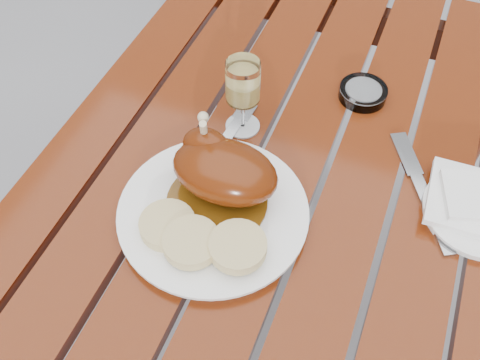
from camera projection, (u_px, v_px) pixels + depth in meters
name	position (u px, v px, depth m)	size (l,w,h in m)	color
ground	(268.00, 341.00, 1.47)	(60.00, 60.00, 0.00)	slate
table	(275.00, 278.00, 1.17)	(0.80, 1.20, 0.75)	#6B2A0C
dinner_plate	(213.00, 213.00, 0.81)	(0.29, 0.29, 0.02)	white
roast_duck	(222.00, 169.00, 0.80)	(0.16, 0.16, 0.12)	#5B350A
bread_dumplings	(198.00, 238.00, 0.76)	(0.19, 0.10, 0.03)	#D1BF7F
wine_glass	(243.00, 97.00, 0.88)	(0.06, 0.06, 0.14)	#DFC465
side_plate	(478.00, 213.00, 0.82)	(0.17, 0.17, 0.01)	white
napkin	(475.00, 201.00, 0.82)	(0.14, 0.13, 0.01)	white
ashtray	(363.00, 93.00, 0.97)	(0.09, 0.09, 0.02)	#B2B7BC
fork	(227.00, 137.00, 0.92)	(0.02, 0.15, 0.01)	gray
knife	(426.00, 199.00, 0.84)	(0.02, 0.21, 0.01)	gray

